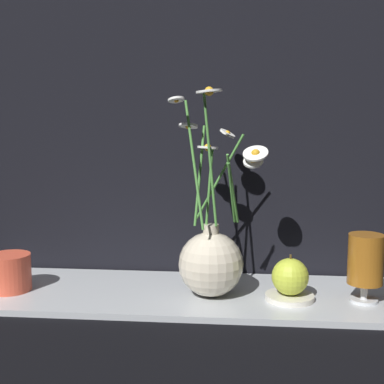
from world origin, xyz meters
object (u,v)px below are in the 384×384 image
at_px(vase_with_flowers, 211,259).
at_px(orange_fruit, 290,277).
at_px(tea_glass, 365,261).
at_px(yellow_mug, 9,272).

relative_size(vase_with_flowers, orange_fruit, 5.11).
xyz_separation_m(vase_with_flowers, tea_glass, (0.29, -0.01, 0.00)).
xyz_separation_m(vase_with_flowers, yellow_mug, (-0.41, -0.01, -0.04)).
height_order(vase_with_flowers, orange_fruit, vase_with_flowers).
bearing_deg(yellow_mug, vase_with_flowers, 0.86).
bearing_deg(tea_glass, orange_fruit, -179.51).
relative_size(vase_with_flowers, yellow_mug, 4.24).
relative_size(tea_glass, orange_fruit, 1.66).
bearing_deg(tea_glass, vase_with_flowers, 178.34).
distance_m(vase_with_flowers, yellow_mug, 0.41).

